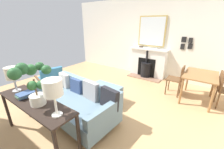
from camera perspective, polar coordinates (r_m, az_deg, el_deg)
ground_plane at (r=3.74m, az=-5.22°, el=-10.72°), size 5.30×6.26×0.01m
wall_left at (r=5.50m, az=13.01°, el=14.15°), size 0.12×6.26×2.73m
fireplace at (r=5.36m, az=14.13°, el=4.14°), size 0.59×1.35×1.05m
mirror_over_mantel at (r=5.30m, az=15.83°, el=16.44°), size 0.04×0.95×1.02m
mantel_bowl_near at (r=5.39m, az=11.60°, el=10.96°), size 0.15×0.15×0.04m
mantel_bowl_far at (r=5.17m, az=18.35°, el=9.98°), size 0.13×0.13×0.05m
sofa at (r=3.14m, az=-14.22°, el=-10.74°), size 1.03×1.95×0.79m
ottoman at (r=3.62m, az=-2.89°, el=-7.14°), size 0.53×0.79×0.41m
armchair_accent at (r=4.48m, az=-23.68°, el=-1.05°), size 0.78×0.72×0.74m
console_table at (r=2.63m, az=-28.65°, el=-11.07°), size 0.42×1.62×0.75m
table_lamp_near_end at (r=3.00m, az=-35.30°, el=0.19°), size 0.23×0.23×0.46m
table_lamp_far_end at (r=1.92m, az=-22.79°, el=-5.37°), size 0.24×0.24×0.52m
potted_plant at (r=2.34m, az=-29.81°, el=-1.74°), size 0.51×0.54×0.65m
book_stack at (r=2.79m, az=-31.57°, el=-6.92°), size 0.29×0.21×0.08m
dining_table at (r=4.14m, az=32.15°, el=-1.21°), size 1.01×0.72×0.72m
dining_chair_near_fireplace at (r=4.22m, az=25.14°, el=-1.25°), size 0.40×0.40×0.84m
dining_chair_by_back_wall at (r=4.19m, az=38.57°, el=-4.10°), size 0.45×0.45×0.86m
photo_gallery_row at (r=5.06m, az=27.97°, el=11.12°), size 0.02×0.34×0.39m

